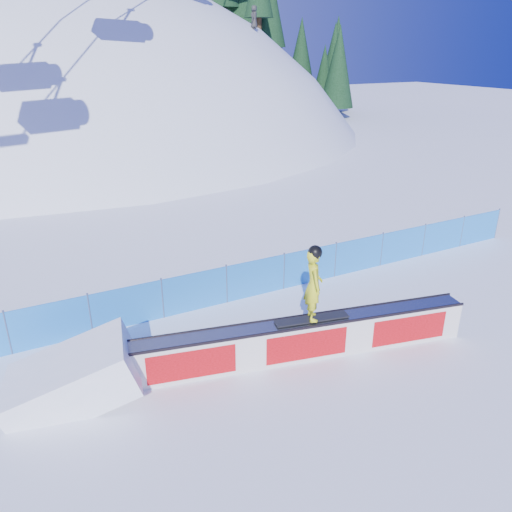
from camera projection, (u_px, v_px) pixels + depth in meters
ground at (343, 371)px, 11.99m from camera, size 160.00×160.00×0.00m
snow_hill at (93, 302)px, 53.26m from camera, size 64.00×64.00×64.00m
treeline at (273, 9)px, 51.27m from camera, size 22.15×12.01×22.12m
safety_fence at (256, 278)px, 15.43m from camera, size 22.05×0.05×1.30m
rail_box at (303, 339)px, 12.36m from camera, size 8.63×2.36×1.04m
snow_ramp at (76, 395)px, 11.19m from camera, size 3.24×2.39×1.83m
snowboarder at (314, 284)px, 11.84m from camera, size 1.89×0.77×1.95m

